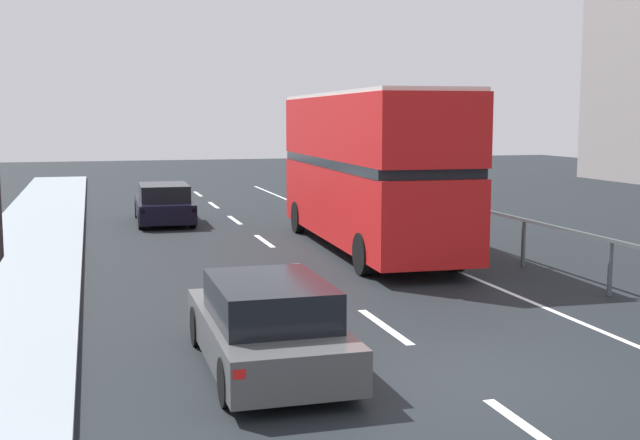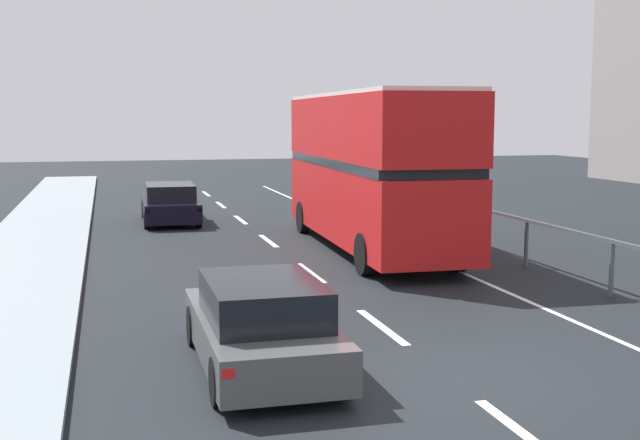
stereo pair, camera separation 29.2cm
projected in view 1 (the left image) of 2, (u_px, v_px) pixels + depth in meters
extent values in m
cube|color=black|center=(449.00, 375.00, 11.75)|extent=(75.18, 120.00, 0.10)
cube|color=silver|center=(539.00, 435.00, 9.40)|extent=(0.16, 2.49, 0.01)
cube|color=silver|center=(384.00, 326.00, 14.31)|extent=(0.16, 2.49, 0.01)
cube|color=silver|center=(309.00, 273.00, 19.23)|extent=(0.16, 2.49, 0.01)
cube|color=silver|center=(264.00, 241.00, 24.14)|extent=(0.16, 2.49, 0.01)
cube|color=silver|center=(235.00, 220.00, 29.06)|extent=(0.16, 2.49, 0.01)
cube|color=silver|center=(214.00, 205.00, 33.97)|extent=(0.16, 2.49, 0.01)
cube|color=silver|center=(198.00, 194.00, 38.89)|extent=(0.16, 2.49, 0.01)
cube|color=silver|center=(426.00, 258.00, 21.27)|extent=(0.12, 46.00, 0.01)
cube|color=#475456|center=(491.00, 212.00, 21.63)|extent=(0.08, 42.00, 0.08)
cylinder|color=#475456|center=(610.00, 268.00, 16.69)|extent=(0.10, 0.10, 1.15)
cylinder|color=#475456|center=(523.00, 243.00, 20.03)|extent=(0.10, 0.10, 1.15)
cylinder|color=#475456|center=(461.00, 225.00, 23.37)|extent=(0.10, 0.10, 1.15)
cylinder|color=#475456|center=(415.00, 212.00, 26.71)|extent=(0.10, 0.10, 1.15)
cylinder|color=#475456|center=(379.00, 201.00, 30.05)|extent=(0.10, 0.10, 1.15)
cylinder|color=#475456|center=(350.00, 193.00, 33.40)|extent=(0.10, 0.10, 1.15)
cylinder|color=#475456|center=(326.00, 186.00, 36.74)|extent=(0.10, 0.10, 1.15)
cylinder|color=#475456|center=(306.00, 180.00, 40.08)|extent=(0.10, 0.10, 1.15)
cube|color=red|center=(367.00, 202.00, 22.42)|extent=(2.88, 10.29, 1.97)
cube|color=black|center=(368.00, 162.00, 22.28)|extent=(2.89, 9.88, 0.24)
cube|color=red|center=(368.00, 127.00, 22.16)|extent=(2.88, 10.29, 1.67)
cube|color=silver|center=(368.00, 95.00, 22.05)|extent=(2.82, 10.08, 0.10)
cube|color=black|center=(323.00, 184.00, 27.31)|extent=(2.27, 0.12, 1.38)
cube|color=yellow|center=(323.00, 113.00, 27.01)|extent=(1.51, 0.09, 0.28)
cylinder|color=black|center=(298.00, 217.00, 25.82)|extent=(0.32, 1.01, 1.00)
cylinder|color=black|center=(368.00, 215.00, 26.37)|extent=(0.32, 1.01, 1.00)
cylinder|color=black|center=(364.00, 254.00, 18.88)|extent=(0.32, 1.01, 1.00)
cylinder|color=black|center=(456.00, 250.00, 19.43)|extent=(0.32, 1.01, 1.00)
cube|color=#4C4D4E|center=(267.00, 336.00, 11.90)|extent=(1.81, 4.30, 0.61)
cube|color=black|center=(269.00, 300.00, 11.62)|extent=(1.59, 2.37, 0.57)
cube|color=red|center=(239.00, 374.00, 9.65)|extent=(0.16, 0.06, 0.12)
cube|color=red|center=(365.00, 363.00, 10.08)|extent=(0.16, 0.06, 0.12)
cylinder|color=black|center=(198.00, 326.00, 13.08)|extent=(0.20, 0.64, 0.64)
cylinder|color=black|center=(296.00, 319.00, 13.52)|extent=(0.20, 0.64, 0.64)
cylinder|color=black|center=(228.00, 382.00, 10.32)|extent=(0.20, 0.64, 0.64)
cylinder|color=black|center=(350.00, 371.00, 10.77)|extent=(0.20, 0.64, 0.64)
cube|color=black|center=(164.00, 208.00, 28.34)|extent=(1.94, 4.60, 0.64)
cube|color=black|center=(164.00, 192.00, 28.05)|extent=(1.68, 2.54, 0.55)
cube|color=red|center=(142.00, 212.00, 25.95)|extent=(0.16, 0.06, 0.12)
cube|color=red|center=(194.00, 210.00, 26.37)|extent=(0.16, 0.06, 0.12)
cylinder|color=black|center=(138.00, 209.00, 29.67)|extent=(0.21, 0.64, 0.64)
cylinder|color=black|center=(184.00, 208.00, 30.10)|extent=(0.21, 0.64, 0.64)
cylinder|color=black|center=(141.00, 220.00, 26.63)|extent=(0.21, 0.64, 0.64)
cylinder|color=black|center=(193.00, 218.00, 27.06)|extent=(0.21, 0.64, 0.64)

